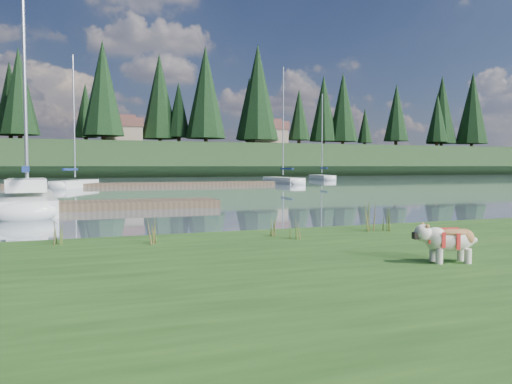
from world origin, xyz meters
name	(u,v)px	position (x,y,z in m)	size (l,w,h in m)	color
ground	(93,187)	(0.00, 30.00, 0.00)	(200.00, 200.00, 0.00)	slate
bank	(228,306)	(0.00, -6.00, 0.17)	(60.00, 9.00, 0.35)	#284F1A
ridge	(82,161)	(0.00, 73.00, 2.50)	(200.00, 20.00, 5.00)	#1C3118
bulldog	(449,238)	(3.25, -5.61, 0.68)	(0.88, 0.50, 0.52)	silver
sailboat_main	(28,197)	(-3.19, 10.61, 0.42)	(2.47, 9.65, 13.67)	white
dock_far	(119,185)	(2.00, 30.00, 0.15)	(26.00, 2.20, 0.30)	#4C3D2C
sailboat_bg_2	(79,183)	(-1.05, 29.81, 0.33)	(3.98, 6.57, 10.12)	white
sailboat_bg_4	(280,180)	(17.35, 33.30, 0.33)	(1.55, 7.52, 11.12)	white
sailboat_bg_5	(320,177)	(26.85, 43.17, 0.32)	(2.67, 7.34, 10.38)	white
weed_0	(152,228)	(-0.29, -2.61, 0.61)	(0.17, 0.14, 0.62)	#475B23
weed_1	(273,226)	(2.00, -2.39, 0.54)	(0.17, 0.14, 0.45)	#475B23
weed_2	(368,217)	(4.06, -2.42, 0.63)	(0.17, 0.14, 0.68)	#475B23
weed_3	(56,232)	(-1.79, -2.15, 0.56)	(0.17, 0.14, 0.49)	#475B23
weed_4	(293,230)	(2.17, -2.89, 0.51)	(0.17, 0.14, 0.38)	#475B23
weed_5	(388,219)	(4.44, -2.55, 0.59)	(0.17, 0.14, 0.57)	#475B23
mud_lip	(159,250)	(0.00, -1.60, 0.07)	(60.00, 0.50, 0.14)	#33281C
conifer_3	(10,98)	(-10.00, 72.00, 11.74)	(4.84, 4.84, 12.25)	#382619
conifer_4	(103,88)	(3.00, 66.00, 13.09)	(6.16, 6.16, 15.10)	#382619
conifer_5	(179,110)	(15.00, 70.00, 10.83)	(3.96, 3.96, 10.35)	#382619
conifer_6	(258,92)	(28.00, 68.00, 13.99)	(7.04, 7.04, 17.00)	#382619
conifer_7	(323,108)	(42.00, 71.00, 12.19)	(5.28, 5.28, 13.20)	#382619
conifer_8	(396,113)	(55.00, 67.00, 11.51)	(4.62, 4.62, 11.77)	#382619
conifer_9	(442,110)	(68.00, 70.00, 12.87)	(5.94, 5.94, 14.62)	#382619
house_1	(121,130)	(6.00, 71.00, 7.31)	(6.30, 5.30, 4.65)	gray
house_2	(267,133)	(30.00, 69.00, 7.31)	(6.30, 5.30, 4.65)	gray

